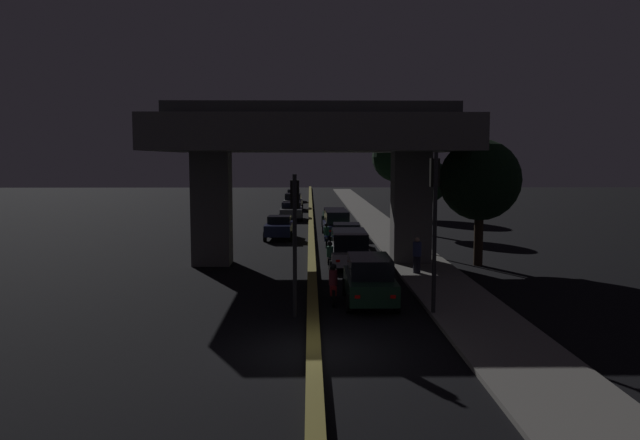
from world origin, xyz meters
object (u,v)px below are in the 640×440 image
at_px(car_silver_third_oncoming, 293,201).
at_px(car_dark_blue_fourth, 337,223).
at_px(traffic_light_left_of_median, 295,220).
at_px(car_dark_green_fifth, 334,216).
at_px(pedestrian_on_sidewalk, 417,255).
at_px(street_lamp, 386,177).
at_px(car_dark_blue_lead_oncoming, 279,227).
at_px(car_dark_green_third, 346,236).
at_px(motorcycle_red_filtering_near, 333,286).
at_px(car_dark_green_lead, 369,279).
at_px(motorcycle_black_filtering_mid, 330,259).
at_px(traffic_light_right_of_median, 435,206).
at_px(car_grey_fourth_oncoming, 294,195).
at_px(car_grey_second_oncoming, 291,211).
at_px(car_white_second, 349,247).
at_px(motorcycle_blue_filtering_far, 326,237).

bearing_deg(car_silver_third_oncoming, car_dark_blue_fourth, 10.63).
relative_size(traffic_light_left_of_median, car_dark_green_fifth, 1.15).
bearing_deg(pedestrian_on_sidewalk, car_dark_green_fifth, 97.48).
bearing_deg(street_lamp, car_dark_blue_lead_oncoming, 146.49).
xyz_separation_m(street_lamp, car_dark_green_third, (-2.38, -0.36, -3.49)).
bearing_deg(car_dark_green_third, street_lamp, -79.34).
relative_size(motorcycle_red_filtering_near, pedestrian_on_sidewalk, 1.10).
bearing_deg(car_dark_green_lead, traffic_light_left_of_median, 124.53).
bearing_deg(motorcycle_black_filtering_mid, car_dark_green_lead, -170.18).
bearing_deg(car_dark_blue_lead_oncoming, traffic_light_right_of_median, 18.73).
distance_m(street_lamp, car_grey_fourth_oncoming, 42.01).
bearing_deg(car_dark_green_fifth, car_dark_blue_lead_oncoming, 156.58).
bearing_deg(car_dark_green_fifth, car_dark_blue_fourth, -179.73).
xyz_separation_m(street_lamp, car_dark_blue_fourth, (-2.69, 6.04, -3.33)).
bearing_deg(car_grey_second_oncoming, traffic_light_left_of_median, 1.40).
height_order(car_dark_blue_fourth, car_grey_second_oncoming, car_dark_blue_fourth).
bearing_deg(car_dark_blue_lead_oncoming, motorcycle_black_filtering_mid, 15.75).
bearing_deg(motorcycle_black_filtering_mid, motorcycle_red_filtering_near, 178.32).
bearing_deg(car_grey_second_oncoming, car_dark_blue_lead_oncoming, -2.29).
xyz_separation_m(car_dark_blue_lead_oncoming, pedestrian_on_sidewalk, (6.91, -13.34, 0.16)).
distance_m(motorcycle_black_filtering_mid, pedestrian_on_sidewalk, 4.12).
relative_size(car_dark_green_third, car_grey_fourth_oncoming, 1.00).
relative_size(car_dark_blue_fourth, motorcycle_black_filtering_mid, 2.52).
xyz_separation_m(traffic_light_left_of_median, motorcycle_red_filtering_near, (1.36, 1.88, -2.66)).
relative_size(car_dark_green_third, car_grey_second_oncoming, 1.03).
distance_m(car_dark_green_lead, car_grey_fourth_oncoming, 55.87).
bearing_deg(car_white_second, car_dark_green_lead, -177.87).
xyz_separation_m(car_dark_green_fifth, pedestrian_on_sidewalk, (2.90, -22.10, 0.23)).
relative_size(traffic_light_right_of_median, pedestrian_on_sidewalk, 3.40).
height_order(street_lamp, car_dark_blue_fourth, street_lamp).
bearing_deg(car_dark_blue_lead_oncoming, motorcycle_red_filtering_near, 10.73).
height_order(street_lamp, pedestrian_on_sidewalk, street_lamp).
bearing_deg(pedestrian_on_sidewalk, traffic_light_left_of_median, -126.68).
xyz_separation_m(car_dark_green_third, motorcycle_red_filtering_near, (-1.31, -13.96, -0.13)).
height_order(car_white_second, car_silver_third_oncoming, car_white_second).
height_order(car_dark_green_fifth, motorcycle_black_filtering_mid, motorcycle_black_filtering_mid).
height_order(traffic_light_right_of_median, car_grey_second_oncoming, traffic_light_right_of_median).
xyz_separation_m(car_dark_green_third, car_silver_third_oncoming, (-3.90, 28.70, 0.13)).
bearing_deg(traffic_light_left_of_median, motorcycle_red_filtering_near, 54.07).
bearing_deg(car_dark_green_lead, car_dark_blue_lead_oncoming, 12.97).
distance_m(traffic_light_left_of_median, car_dark_green_lead, 4.05).
bearing_deg(motorcycle_red_filtering_near, street_lamp, -13.60).
distance_m(traffic_light_left_of_median, motorcycle_blue_filtering_far, 17.09).
distance_m(car_dark_green_lead, motorcycle_red_filtering_near, 1.36).
distance_m(car_dark_green_lead, car_dark_blue_fourth, 20.40).
bearing_deg(traffic_light_right_of_median, car_dark_green_fifth, 94.30).
bearing_deg(car_silver_third_oncoming, motorcycle_red_filtering_near, 4.95).
xyz_separation_m(traffic_light_left_of_median, car_white_second, (2.48, 10.04, -2.37)).
height_order(traffic_light_left_of_median, car_white_second, traffic_light_left_of_median).
distance_m(traffic_light_left_of_median, street_lamp, 17.01).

